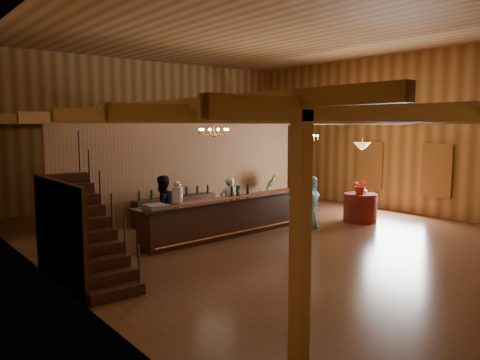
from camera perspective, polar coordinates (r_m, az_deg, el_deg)
floor at (r=13.22m, az=3.67°, el=-6.55°), size 14.00×14.00×0.00m
ceiling at (r=13.12m, az=3.85°, el=17.55°), size 14.00×14.00×0.00m
wall_back at (r=18.66m, az=-10.95°, el=5.69°), size 12.00×0.10×5.50m
wall_left at (r=9.89m, az=-22.98°, el=4.61°), size 0.10×14.00×5.50m
wall_right at (r=17.49m, az=18.51°, el=5.42°), size 0.10×14.00×5.50m
beam_grid at (r=13.26m, az=2.29°, el=7.61°), size 11.90×13.90×0.39m
support_posts at (r=12.59m, az=5.25°, el=0.16°), size 9.20×10.20×3.20m
partition_wall at (r=15.44m, az=-6.45°, el=1.14°), size 9.00×0.18×3.10m
window_right_front at (r=16.69m, az=22.88°, el=1.07°), size 0.12×1.05×1.75m
window_right_back at (r=18.07m, az=15.63°, el=1.73°), size 0.12×1.05×1.75m
staircase at (r=9.56m, az=-18.10°, el=-5.83°), size 1.00×2.80×2.00m
backroom_boxes at (r=17.38m, az=-9.34°, el=-1.69°), size 4.10×0.60×1.10m
tasting_bar at (r=13.09m, az=-0.56°, el=-4.32°), size 6.25×1.23×1.05m
beverage_dispenser at (r=11.82m, az=-7.63°, el=-1.64°), size 0.26×0.26×0.60m
glass_rack_tray at (r=11.39m, az=-10.24°, el=-3.21°), size 0.50×0.50×0.10m
raffle_drum at (r=14.80m, az=7.04°, el=-0.42°), size 0.34×0.24×0.30m
bar_bottle_0 at (r=13.05m, az=-1.01°, el=-1.42°), size 0.07×0.07×0.30m
bar_bottle_1 at (r=13.19m, az=-0.32°, el=-1.33°), size 0.07×0.07×0.30m
bar_bottle_2 at (r=13.22m, az=-0.17°, el=-1.31°), size 0.07×0.07×0.30m
bar_bottle_3 at (r=13.46m, az=0.94°, el=-1.17°), size 0.07×0.07×0.30m
backbar_shelf at (r=14.83m, az=-7.87°, el=-3.57°), size 2.89×0.62×0.81m
round_table at (r=15.23m, az=14.44°, el=-3.29°), size 1.04×1.04×0.90m
chandelier_left at (r=12.95m, az=-3.20°, el=5.92°), size 0.80×0.80×0.50m
chandelier_right at (r=15.78m, az=8.07°, el=5.19°), size 0.80×0.80×0.72m
pendant_lamp at (r=15.02m, az=14.65°, el=4.08°), size 0.52×0.52×0.90m
bartender at (r=13.78m, az=-1.38°, el=-2.76°), size 0.64×0.51×1.53m
staff_second at (r=12.67m, az=-9.48°, el=-3.28°), size 0.91×0.75×1.70m
guest at (r=13.92m, az=8.53°, el=-2.65°), size 0.84×0.61×1.57m
floor_plant at (r=16.89m, az=3.58°, el=-1.30°), size 0.78×0.64×1.38m
table_flowers at (r=14.96m, az=14.40°, el=-0.63°), size 0.64×0.60×0.57m
table_vase at (r=15.19m, az=14.88°, el=-1.06°), size 0.17×0.17×0.29m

